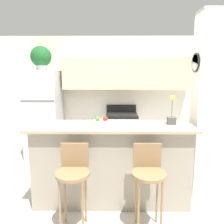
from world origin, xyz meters
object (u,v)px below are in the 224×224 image
Objects in this scene: trash_bin at (69,151)px; bar_stool_right at (148,174)px; refrigerator at (44,114)px; orchid_vase at (172,115)px; bar_stool_left at (73,174)px; stove_range at (122,134)px; fruit_bowl at (102,122)px; potted_plant_on_fridge at (41,57)px.

bar_stool_right is at bearing -57.19° from trash_bin.
refrigerator is 4.65× the size of orchid_vase.
bar_stool_left is 2.45× the size of orchid_vase.
trash_bin is at bearing 122.81° from bar_stool_right.
orchid_vase is at bearing -36.18° from refrigerator.
fruit_bowl reaches higher than stove_range.
trash_bin is at bearing -23.14° from refrigerator.
fruit_bowl is at bearing -51.61° from refrigerator.
refrigerator reaches higher than bar_stool_left.
bar_stool_right is (0.22, -2.30, 0.18)m from stove_range.
bar_stool_right is at bearing -122.57° from orchid_vase.
fruit_bowl is (-0.54, 0.59, 0.46)m from bar_stool_right.
orchid_vase is at bearing -70.40° from stove_range.
fruit_bowl is at bearing -179.09° from orchid_vase.
orchid_vase is (0.60, -1.70, 0.73)m from stove_range.
refrigerator reaches higher than trash_bin.
refrigerator is 4.76× the size of trash_bin.
stove_range is 2.32m from bar_stool_right.
stove_range reaches higher than trash_bin.
orchid_vase is 1.69× the size of fruit_bowl.
refrigerator is 0.94m from trash_bin.
bar_stool_right is 2.45× the size of orchid_vase.
trash_bin is (-1.07, -0.30, -0.27)m from stove_range.
potted_plant_on_fridge is 1.25× the size of orchid_vase.
orchid_vase reaches higher than fruit_bowl.
stove_range is 1.12× the size of bar_stool_right.
potted_plant_on_fridge reaches higher than bar_stool_left.
bar_stool_left and bar_stool_right have the same top height.
bar_stool_left is 1.46m from orchid_vase.
potted_plant_on_fridge reaches higher than trash_bin.
stove_range is at bearing 79.26° from fruit_bowl.
stove_range is 2.82× the size of trash_bin.
stove_range is at bearing 109.60° from orchid_vase.
potted_plant_on_fridge is at bearing 156.85° from trash_bin.
potted_plant_on_fridge is 2.91m from orchid_vase.
trash_bin is at bearing 117.88° from fruit_bowl.
refrigerator is at bearing 128.39° from fruit_bowl.
bar_stool_left is at bearing -65.38° from refrigerator.
bar_stool_left is 0.82m from bar_stool_right.
fruit_bowl is at bearing -62.12° from trash_bin.
stove_range is at bearing 2.15° from potted_plant_on_fridge.
refrigerator is 2.48m from bar_stool_left.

